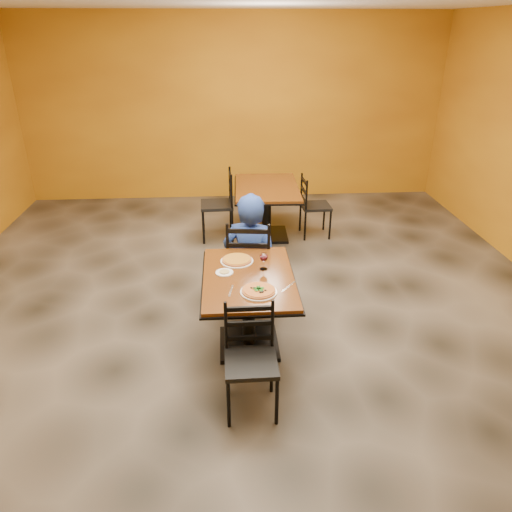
{
  "coord_description": "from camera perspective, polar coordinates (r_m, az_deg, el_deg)",
  "views": [
    {
      "loc": [
        -0.19,
        -4.26,
        2.76
      ],
      "look_at": [
        0.08,
        -0.3,
        0.85
      ],
      "focal_mm": 33.69,
      "sensor_mm": 36.0,
      "label": 1
    }
  ],
  "objects": [
    {
      "name": "plate_far",
      "position": [
        4.53,
        -2.28,
        -0.6
      ],
      "size": [
        0.31,
        0.31,
        0.01
      ],
      "primitive_type": "cylinder",
      "color": "white",
      "rests_on": "table_main"
    },
    {
      "name": "pizza_main",
      "position": [
        4.0,
        0.32,
        -4.09
      ],
      "size": [
        0.28,
        0.28,
        0.02
      ],
      "primitive_type": "cylinder",
      "color": "maroon",
      "rests_on": "plate_main"
    },
    {
      "name": "dip",
      "position": [
        4.32,
        -3.77,
        -1.87
      ],
      "size": [
        0.09,
        0.09,
        0.01
      ],
      "primitive_type": "cylinder",
      "color": "tan",
      "rests_on": "side_plate"
    },
    {
      "name": "chair_main_near",
      "position": [
        3.74,
        -0.6,
        -12.64
      ],
      "size": [
        0.4,
        0.4,
        0.88
      ],
      "primitive_type": null,
      "rotation": [
        0.0,
        0.0,
        0.01
      ],
      "color": "black",
      "rests_on": "floor"
    },
    {
      "name": "wall_back",
      "position": [
        8.36,
        -2.66,
        16.96
      ],
      "size": [
        7.0,
        0.01,
        3.0
      ],
      "primitive_type": "cube",
      "color": "#C68516",
      "rests_on": "ground"
    },
    {
      "name": "side_plate",
      "position": [
        4.33,
        -3.77,
        -1.97
      ],
      "size": [
        0.16,
        0.16,
        0.01
      ],
      "primitive_type": "cylinder",
      "color": "white",
      "rests_on": "table_main"
    },
    {
      "name": "chair_second_left",
      "position": [
        6.78,
        -4.68,
        6.03
      ],
      "size": [
        0.46,
        0.46,
        0.98
      ],
      "primitive_type": null,
      "rotation": [
        0.0,
        0.0,
        -1.53
      ],
      "color": "black",
      "rests_on": "floor"
    },
    {
      "name": "chair_main_far",
      "position": [
        5.09,
        -0.78,
        -0.61
      ],
      "size": [
        0.5,
        0.5,
        1.01
      ],
      "primitive_type": null,
      "rotation": [
        0.0,
        0.0,
        3.03
      ],
      "color": "black",
      "rests_on": "floor"
    },
    {
      "name": "wine_glass",
      "position": [
        4.35,
        0.92,
        -0.52
      ],
      "size": [
        0.08,
        0.08,
        0.18
      ],
      "primitive_type": null,
      "color": "white",
      "rests_on": "table_main"
    },
    {
      "name": "diner",
      "position": [
        5.11,
        -0.65,
        0.88
      ],
      "size": [
        0.7,
        0.56,
        1.23
      ],
      "primitive_type": "imported",
      "rotation": [
        0.0,
        0.0,
        2.84
      ],
      "color": "navy",
      "rests_on": "floor"
    },
    {
      "name": "pizza_far",
      "position": [
        4.52,
        -2.29,
        -0.42
      ],
      "size": [
        0.28,
        0.28,
        0.02
      ],
      "primitive_type": "cylinder",
      "color": "gold",
      "rests_on": "plate_far"
    },
    {
      "name": "fork",
      "position": [
        4.04,
        -2.99,
        -4.14
      ],
      "size": [
        0.05,
        0.19,
        0.0
      ],
      "primitive_type": "cube",
      "rotation": [
        0.0,
        0.0,
        -0.18
      ],
      "color": "silver",
      "rests_on": "table_main"
    },
    {
      "name": "plate_main",
      "position": [
        4.01,
        0.32,
        -4.29
      ],
      "size": [
        0.31,
        0.31,
        0.01
      ],
      "primitive_type": "cylinder",
      "color": "white",
      "rests_on": "table_main"
    },
    {
      "name": "table_second",
      "position": [
        6.78,
        1.28,
        6.74
      ],
      "size": [
        0.94,
        1.35,
        0.75
      ],
      "rotation": [
        0.0,
        0.0,
        -0.03
      ],
      "color": "#663010",
      "rests_on": "floor"
    },
    {
      "name": "knife",
      "position": [
        4.11,
        3.92,
        -3.62
      ],
      "size": [
        0.14,
        0.18,
        0.0
      ],
      "primitive_type": "cube",
      "rotation": [
        0.0,
        0.0,
        -0.65
      ],
      "color": "silver",
      "rests_on": "table_main"
    },
    {
      "name": "chair_second_right",
      "position": [
        6.92,
        7.1,
        5.87
      ],
      "size": [
        0.41,
        0.41,
        0.88
      ],
      "primitive_type": null,
      "rotation": [
        0.0,
        0.0,
        1.61
      ],
      "color": "black",
      "rests_on": "floor"
    },
    {
      "name": "table_main",
      "position": [
        4.36,
        -0.88,
        -4.64
      ],
      "size": [
        0.83,
        1.23,
        0.75
      ],
      "color": "#663010",
      "rests_on": "floor"
    },
    {
      "name": "floor",
      "position": [
        5.08,
        -1.14,
        -7.23
      ],
      "size": [
        7.0,
        8.0,
        0.01
      ],
      "primitive_type": "cube",
      "color": "black",
      "rests_on": "ground"
    }
  ]
}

